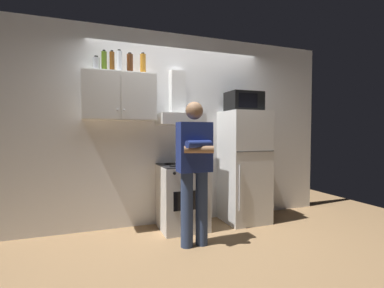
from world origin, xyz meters
TOP-DOWN VIEW (x-y plane):
  - ground_plane at (0.00, 0.00)m, footprint 7.00×7.00m
  - back_wall_tiled at (0.00, 0.60)m, footprint 4.80×0.10m
  - upper_cabinet at (-0.85, 0.37)m, footprint 0.90×0.37m
  - stove_oven at (-0.05, 0.25)m, footprint 0.60×0.62m
  - range_hood at (-0.05, 0.38)m, footprint 0.60×0.44m
  - refrigerator at (0.90, 0.25)m, footprint 0.60×0.62m
  - microwave at (0.90, 0.27)m, footprint 0.48×0.37m
  - person_standing at (-0.10, -0.36)m, footprint 0.38×0.33m
  - cooking_pot at (0.08, 0.13)m, footprint 0.27×0.17m
  - bottle_canister_steel at (-1.12, 0.39)m, footprint 0.08×0.08m
  - bottle_liquor_amber at (-0.54, 0.38)m, footprint 0.07×0.07m
  - bottle_vodka_clear at (-0.85, 0.36)m, footprint 0.07×0.07m
  - bottle_beer_brown at (-0.93, 0.38)m, footprint 0.06×0.06m
  - bottle_rum_dark at (-0.71, 0.36)m, footprint 0.08×0.08m
  - bottle_olive_oil at (-1.03, 0.39)m, footprint 0.07×0.07m

SIDE VIEW (x-z plane):
  - ground_plane at x=0.00m, z-range 0.00..0.00m
  - stove_oven at x=-0.05m, z-range 0.00..0.87m
  - refrigerator at x=0.90m, z-range 0.00..1.60m
  - person_standing at x=-0.10m, z-range 0.08..1.72m
  - cooking_pot at x=0.08m, z-range 0.87..1.00m
  - back_wall_tiled at x=0.00m, z-range 0.00..2.70m
  - range_hood at x=-0.05m, z-range 1.22..1.97m
  - microwave at x=0.90m, z-range 1.60..1.88m
  - upper_cabinet at x=-0.85m, z-range 1.45..2.05m
  - bottle_canister_steel at x=-1.12m, z-range 2.04..2.24m
  - bottle_rum_dark at x=-0.71m, z-range 2.04..2.31m
  - bottle_olive_oil at x=-1.03m, z-range 2.04..2.32m
  - bottle_beer_brown at x=-0.93m, z-range 2.04..2.32m
  - bottle_liquor_amber at x=-0.54m, z-range 2.04..2.33m
  - bottle_vodka_clear at x=-0.85m, z-range 2.04..2.33m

